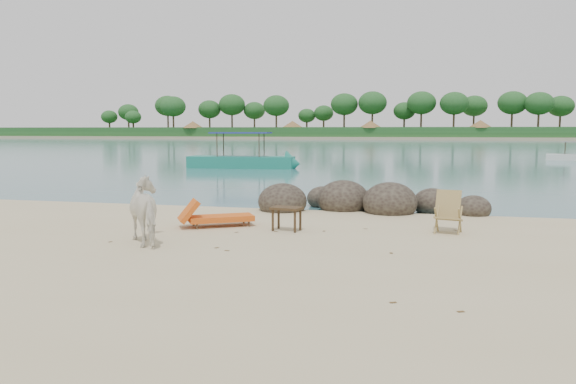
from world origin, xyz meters
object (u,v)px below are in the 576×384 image
Objects in this scene: side_table at (287,220)px; lounge_chair at (221,216)px; boat_near at (241,138)px; deck_chair at (448,214)px; cow at (149,212)px; boulders at (360,202)px.

lounge_chair reaches higher than side_table.
boat_near is (-8.30, 21.66, 1.57)m from side_table.
deck_chair is (3.65, 0.58, 0.20)m from side_table.
boat_near reaches higher than deck_chair.
boat_near reaches higher than cow.
boulders is 9.56× the size of side_table.
lounge_chair is (-1.72, 0.25, 0.01)m from side_table.
boulders is at bearing -65.41° from boat_near.
cow is 6.63m from deck_chair.
cow reaches higher than lounge_chair.
deck_chair is at bearing -54.65° from boulders.
deck_chair is at bearing -64.22° from boat_near.
lounge_chair is 0.26× the size of boat_near.
side_table is at bearing -107.86° from boulders.
boat_near is (-5.85, 23.67, 1.16)m from cow.
boat_near is (-9.57, 17.72, 1.60)m from boulders.
side_table is (-1.27, -3.94, 0.04)m from boulders.
boulders is 3.39× the size of lounge_chair.
cow is at bearing -122.04° from boulders.
deck_chair reaches higher than boulders.
boulders is 4.74m from lounge_chair.
lounge_chair is at bearing -178.91° from side_table.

